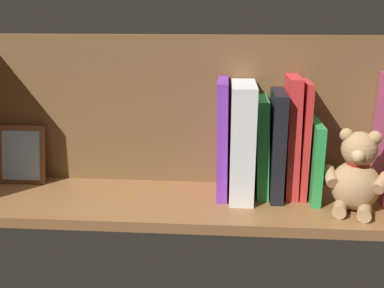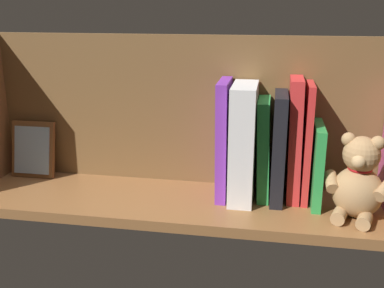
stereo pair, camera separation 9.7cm
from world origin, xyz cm
name	(u,v)px [view 2 (the right image)]	position (x,y,z in cm)	size (l,w,h in cm)	color
ground_plane	(192,202)	(0.00, 0.00, -1.10)	(102.31, 25.31, 2.20)	brown
shelf_back_panel	(200,111)	(0.00, -10.41, 17.11)	(102.31, 1.50, 34.22)	brown
teddy_bear	(358,182)	(-33.59, 3.30, 7.47)	(13.15, 12.77, 16.98)	tan
book_2	(317,164)	(-26.06, -2.74, 8.49)	(1.89, 13.02, 16.99)	green
book_3	(307,143)	(-23.86, -4.13, 12.62)	(1.39, 10.25, 25.24)	red
book_4	(295,140)	(-21.28, -4.20, 13.11)	(2.65, 10.11, 26.21)	red
book_5	(279,148)	(-18.07, -3.07, 11.58)	(2.66, 12.37, 23.16)	black
book_6	(264,149)	(-14.95, -3.98, 10.82)	(2.45, 10.56, 21.63)	green
dictionary_thick_white	(243,143)	(-10.62, -2.28, 12.45)	(5.10, 13.75, 24.91)	white
book_7	(224,139)	(-6.38, -3.18, 12.73)	(2.26, 12.15, 25.46)	purple
picture_frame_leaning	(33,149)	(40.65, -6.85, 6.67)	(10.70, 4.21, 13.61)	brown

